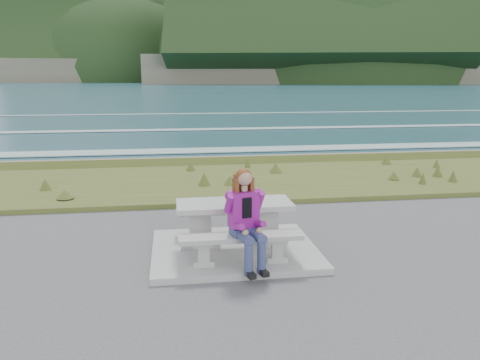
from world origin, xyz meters
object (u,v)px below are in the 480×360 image
(picnic_table, at_px, (234,212))
(bench_landward, at_px, (241,241))
(bench_seaward, at_px, (229,214))
(seated_woman, at_px, (248,233))

(picnic_table, xyz_separation_m, bench_landward, (0.00, -0.70, -0.23))
(picnic_table, height_order, bench_seaward, picnic_table)
(bench_landward, height_order, seated_woman, seated_woman)
(bench_landward, distance_m, bench_seaward, 1.40)
(bench_landward, bearing_deg, bench_seaward, 90.00)
(picnic_table, bearing_deg, bench_seaward, 90.00)
(bench_landward, xyz_separation_m, seated_woman, (0.08, -0.13, 0.17))
(seated_woman, bearing_deg, picnic_table, 81.19)
(bench_landward, relative_size, bench_seaward, 1.00)
(bench_seaward, height_order, seated_woman, seated_woman)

